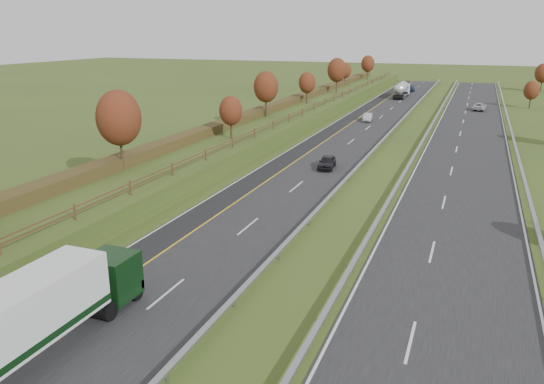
# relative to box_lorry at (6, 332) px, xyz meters

# --- Properties ---
(ground) EXTENTS (400.00, 400.00, 0.00)m
(ground) POSITION_rel_box_lorry_xyz_m (8.88, 53.23, -2.33)
(ground) COLOR #374D1B
(ground) RESTS_ON ground
(near_carriageway) EXTENTS (10.50, 200.00, 0.04)m
(near_carriageway) POSITION_rel_box_lorry_xyz_m (0.88, 58.23, -2.31)
(near_carriageway) COLOR black
(near_carriageway) RESTS_ON ground
(far_carriageway) EXTENTS (10.50, 200.00, 0.04)m
(far_carriageway) POSITION_rel_box_lorry_xyz_m (17.38, 58.23, -2.31)
(far_carriageway) COLOR black
(far_carriageway) RESTS_ON ground
(hard_shoulder) EXTENTS (3.00, 200.00, 0.04)m
(hard_shoulder) POSITION_rel_box_lorry_xyz_m (-2.87, 58.23, -2.31)
(hard_shoulder) COLOR black
(hard_shoulder) RESTS_ON ground
(lane_markings) EXTENTS (26.75, 200.00, 0.01)m
(lane_markings) POSITION_rel_box_lorry_xyz_m (7.28, 58.11, -2.28)
(lane_markings) COLOR silver
(lane_markings) RESTS_ON near_carriageway
(embankment_left) EXTENTS (12.00, 200.00, 2.00)m
(embankment_left) POSITION_rel_box_lorry_xyz_m (-12.12, 58.23, -1.33)
(embankment_left) COLOR #374D1B
(embankment_left) RESTS_ON ground
(hedge_left) EXTENTS (2.20, 180.00, 1.10)m
(hedge_left) POSITION_rel_box_lorry_xyz_m (-14.12, 58.23, 0.22)
(hedge_left) COLOR #3A3717
(hedge_left) RESTS_ON embankment_left
(fence_left) EXTENTS (0.12, 189.06, 1.20)m
(fence_left) POSITION_rel_box_lorry_xyz_m (-7.62, 57.81, 0.40)
(fence_left) COLOR #422B19
(fence_left) RESTS_ON embankment_left
(median_barrier_near) EXTENTS (0.32, 200.00, 0.71)m
(median_barrier_near) POSITION_rel_box_lorry_xyz_m (6.58, 58.23, -1.72)
(median_barrier_near) COLOR gray
(median_barrier_near) RESTS_ON ground
(median_barrier_far) EXTENTS (0.32, 200.00, 0.71)m
(median_barrier_far) POSITION_rel_box_lorry_xyz_m (11.68, 58.23, -1.72)
(median_barrier_far) COLOR gray
(median_barrier_far) RESTS_ON ground
(outer_barrier_far) EXTENTS (0.32, 200.00, 0.71)m
(outer_barrier_far) POSITION_rel_box_lorry_xyz_m (23.18, 58.23, -1.71)
(outer_barrier_far) COLOR gray
(outer_barrier_far) RESTS_ON ground
(trees_left) EXTENTS (6.64, 164.30, 7.66)m
(trees_left) POSITION_rel_box_lorry_xyz_m (-11.77, 54.86, 4.04)
(trees_left) COLOR #2D2116
(trees_left) RESTS_ON embankment_left
(box_lorry) EXTENTS (2.58, 16.28, 4.06)m
(box_lorry) POSITION_rel_box_lorry_xyz_m (0.00, 0.00, 0.00)
(box_lorry) COLOR black
(box_lorry) RESTS_ON near_carriageway
(road_tanker) EXTENTS (2.40, 11.22, 3.46)m
(road_tanker) POSITION_rel_box_lorry_xyz_m (1.31, 112.62, -0.47)
(road_tanker) COLOR silver
(road_tanker) RESTS_ON near_carriageway
(car_dark_near) EXTENTS (2.09, 4.32, 1.42)m
(car_dark_near) POSITION_rel_box_lorry_xyz_m (2.98, 41.41, -1.58)
(car_dark_near) COLOR black
(car_dark_near) RESTS_ON near_carriageway
(car_silver_mid) EXTENTS (1.84, 4.14, 1.32)m
(car_silver_mid) POSITION_rel_box_lorry_xyz_m (0.74, 75.91, -1.63)
(car_silver_mid) COLOR #B6B6BB
(car_silver_mid) RESTS_ON near_carriageway
(car_small_far) EXTENTS (2.71, 5.46, 1.53)m
(car_small_far) POSITION_rel_box_lorry_xyz_m (1.47, 125.28, -1.53)
(car_small_far) COLOR #162145
(car_small_far) RESTS_ON near_carriageway
(car_oncoming) EXTENTS (2.60, 5.17, 1.40)m
(car_oncoming) POSITION_rel_box_lorry_xyz_m (18.48, 96.57, -1.59)
(car_oncoming) COLOR #BAB9BE
(car_oncoming) RESTS_ON far_carriageway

